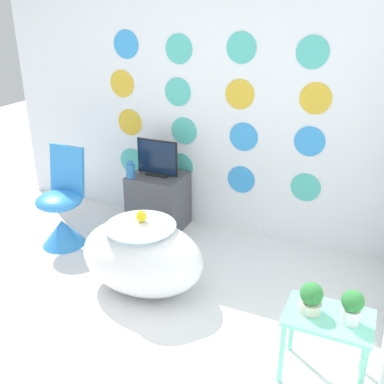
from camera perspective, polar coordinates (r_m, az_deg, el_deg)
ground_plane at (r=3.06m, az=-13.50°, el=-20.28°), size 12.00×12.00×0.00m
wall_back_dotted at (r=4.13m, az=2.46°, el=12.32°), size 4.37×0.05×2.60m
bathtub at (r=3.46m, az=-6.35°, el=-8.14°), size 0.97×0.65×0.57m
rubber_duck at (r=3.33m, az=-6.48°, el=-3.05°), size 0.08×0.09×0.10m
chair at (r=4.23m, az=-16.20°, el=-2.89°), size 0.41×0.41×0.90m
tv_cabinet at (r=4.39m, az=-4.28°, el=-1.14°), size 0.51×0.44×0.54m
tv at (r=4.23m, az=-4.44°, el=4.14°), size 0.41×0.12×0.34m
vase at (r=4.22m, az=-7.84°, el=2.75°), size 0.08×0.08×0.17m
side_table at (r=2.78m, az=16.81°, el=-16.12°), size 0.49×0.34×0.44m
potted_plant_left at (r=2.68m, az=14.88°, el=-12.86°), size 0.13×0.13×0.18m
potted_plant_right at (r=2.66m, az=19.66°, el=-13.44°), size 0.12×0.12×0.20m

